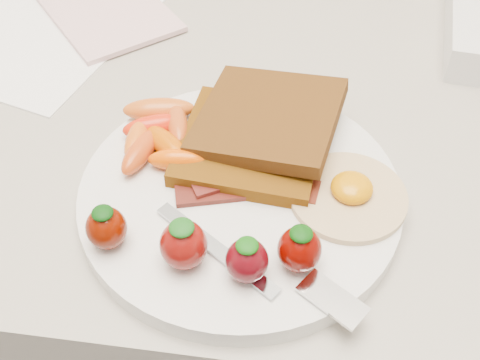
# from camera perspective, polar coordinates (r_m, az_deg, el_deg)

# --- Properties ---
(counter) EXTENTS (2.00, 0.60, 0.90)m
(counter) POSITION_cam_1_polar(r_m,az_deg,el_deg) (0.98, -0.09, -12.24)
(counter) COLOR gray
(counter) RESTS_ON ground
(plate) EXTENTS (0.27, 0.27, 0.02)m
(plate) POSITION_cam_1_polar(r_m,az_deg,el_deg) (0.51, 0.00, -1.45)
(plate) COLOR white
(plate) RESTS_ON counter
(toast_lower) EXTENTS (0.13, 0.13, 0.01)m
(toast_lower) POSITION_cam_1_polar(r_m,az_deg,el_deg) (0.53, 1.01, 3.46)
(toast_lower) COLOR #412805
(toast_lower) RESTS_ON plate
(toast_upper) EXTENTS (0.14, 0.14, 0.03)m
(toast_upper) POSITION_cam_1_polar(r_m,az_deg,el_deg) (0.53, 2.70, 5.93)
(toast_upper) COLOR black
(toast_upper) RESTS_ON toast_lower
(fried_egg) EXTENTS (0.13, 0.13, 0.02)m
(fried_egg) POSITION_cam_1_polar(r_m,az_deg,el_deg) (0.50, 10.31, -1.30)
(fried_egg) COLOR beige
(fried_egg) RESTS_ON plate
(bacon_strips) EXTENTS (0.12, 0.08, 0.01)m
(bacon_strips) POSITION_cam_1_polar(r_m,az_deg,el_deg) (0.50, 0.77, 0.01)
(bacon_strips) COLOR #3F0707
(bacon_strips) RESTS_ON plate
(baby_carrots) EXTENTS (0.09, 0.10, 0.02)m
(baby_carrots) POSITION_cam_1_polar(r_m,az_deg,el_deg) (0.54, -7.69, 4.31)
(baby_carrots) COLOR red
(baby_carrots) RESTS_ON plate
(strawberries) EXTENTS (0.18, 0.05, 0.04)m
(strawberries) POSITION_cam_1_polar(r_m,az_deg,el_deg) (0.44, -2.97, -6.17)
(strawberries) COLOR #580D00
(strawberries) RESTS_ON plate
(fork) EXTENTS (0.17, 0.10, 0.00)m
(fork) POSITION_cam_1_polar(r_m,az_deg,el_deg) (0.45, 2.57, -8.58)
(fork) COLOR silver
(fork) RESTS_ON plate
(paper_sheet) EXTENTS (0.27, 0.31, 0.00)m
(paper_sheet) POSITION_cam_1_polar(r_m,az_deg,el_deg) (0.75, -17.83, 13.87)
(paper_sheet) COLOR white
(paper_sheet) RESTS_ON counter
(notepad) EXTENTS (0.21, 0.21, 0.01)m
(notepad) POSITION_cam_1_polar(r_m,az_deg,el_deg) (0.76, -12.62, 15.53)
(notepad) COLOR beige
(notepad) RESTS_ON paper_sheet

